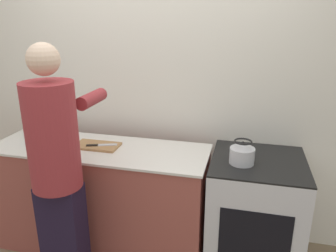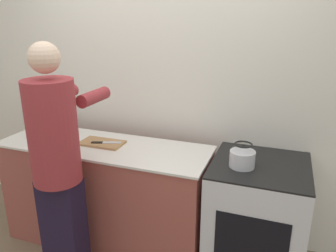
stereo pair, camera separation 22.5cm
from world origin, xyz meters
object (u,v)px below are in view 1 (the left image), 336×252
Objects in this scene: oven at (254,214)px; canister_jar at (38,124)px; knife at (101,145)px; cutting_board at (97,146)px; kettle at (242,154)px; person at (57,168)px; bowl_prep at (43,136)px.

oven is 5.08× the size of canister_jar.
oven is 3.80× the size of knife.
cutting_board is at bearing 147.09° from knife.
oven is at bearing 34.38° from kettle.
oven is 0.52× the size of person.
oven is 2.58× the size of cutting_board.
cutting_board is (-1.22, -0.04, 0.45)m from oven.
canister_jar reaches higher than bowl_prep.
knife is at bearing -13.44° from cutting_board.
oven is 5.18× the size of kettle.
oven is at bearing 23.35° from person.
knife reaches higher than cutting_board.
knife is 1.36× the size of kettle.
bowl_prep is (-0.44, 0.50, -0.00)m from person.
bowl_prep is (-0.51, 0.01, 0.02)m from knife.
person is at bearing -48.86° from bowl_prep.
knife is at bearing -14.34° from canister_jar.
kettle is (1.07, -0.03, 0.05)m from knife.
cutting_board is at bearing -14.39° from canister_jar.
canister_jar is (-0.16, 0.16, 0.04)m from bowl_prep.
bowl_prep reaches higher than knife.
canister_jar is at bearing 176.39° from oven.
bowl_prep reaches higher than cutting_board.
person is at bearing -157.94° from kettle.
person reaches higher than canister_jar.
kettle is at bearing -6.54° from canister_jar.
canister_jar is (-1.73, 0.20, 0.02)m from kettle.
person reaches higher than cutting_board.
canister_jar is (-0.59, 0.66, 0.04)m from person.
person is at bearing -117.70° from knife.
person is 0.50m from knife.
oven is at bearing -3.61° from canister_jar.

